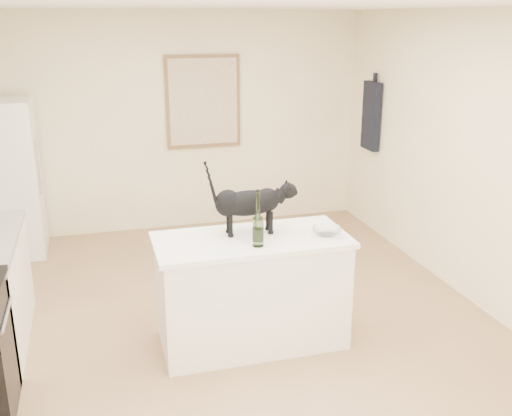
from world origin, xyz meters
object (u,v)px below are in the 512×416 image
object	(u,v)px
fridge	(6,179)
glass_bowl	(327,231)
black_cat	(248,206)
wine_bottle	(258,222)

from	to	relation	value
fridge	glass_bowl	world-z (taller)	fridge
fridge	black_cat	world-z (taller)	fridge
black_cat	wine_bottle	distance (m)	0.28
wine_bottle	glass_bowl	world-z (taller)	wine_bottle
fridge	glass_bowl	bearing A→B (deg)	-45.20
wine_bottle	glass_bowl	size ratio (longest dim) A/B	1.67
black_cat	glass_bowl	size ratio (longest dim) A/B	2.79
glass_bowl	wine_bottle	bearing A→B (deg)	-172.21
black_cat	glass_bowl	bearing A→B (deg)	-15.48
black_cat	wine_bottle	bearing A→B (deg)	-86.47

